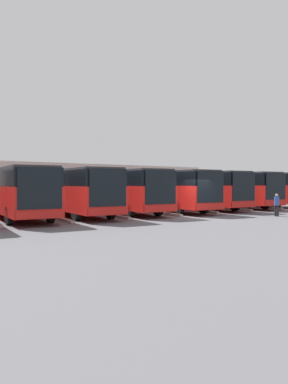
# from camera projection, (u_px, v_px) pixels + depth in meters

# --- Properties ---
(ground_plane) EXTENTS (600.00, 600.00, 0.00)m
(ground_plane) POSITION_uv_depth(u_px,v_px,m) (195.00, 218.00, 24.62)
(ground_plane) COLOR #5B5B60
(bus_0) EXTENTS (3.80, 11.27, 3.20)m
(bus_0) POSITION_uv_depth(u_px,v_px,m) (256.00, 188.00, 36.91)
(bus_0) COLOR red
(bus_0) RESTS_ON ground_plane
(curb_divider_0) EXTENTS (0.86, 5.48, 0.15)m
(curb_divider_0) POSITION_uv_depth(u_px,v_px,m) (258.00, 207.00, 34.48)
(curb_divider_0) COLOR #B2B2AD
(curb_divider_0) RESTS_ON ground_plane
(bus_1) EXTENTS (3.80, 11.27, 3.20)m
(bus_1) POSITION_uv_depth(u_px,v_px,m) (228.00, 188.00, 34.79)
(bus_1) COLOR red
(bus_1) RESTS_ON ground_plane
(curb_divider_1) EXTENTS (0.86, 5.48, 0.15)m
(curb_divider_1) POSITION_uv_depth(u_px,v_px,m) (228.00, 208.00, 32.36)
(curb_divider_1) COLOR #B2B2AD
(curb_divider_1) RESTS_ON ground_plane
(bus_2) EXTENTS (3.80, 11.27, 3.20)m
(bus_2) POSITION_uv_depth(u_px,v_px,m) (198.00, 189.00, 32.56)
(bus_2) COLOR red
(bus_2) RESTS_ON ground_plane
(curb_divider_2) EXTENTS (0.86, 5.48, 0.15)m
(curb_divider_2) POSITION_uv_depth(u_px,v_px,m) (195.00, 210.00, 30.13)
(curb_divider_2) COLOR #B2B2AD
(curb_divider_2) RESTS_ON ground_plane
(bus_3) EXTENTS (3.80, 11.27, 3.20)m
(bus_3) POSITION_uv_depth(u_px,v_px,m) (166.00, 189.00, 30.00)
(bus_3) COLOR red
(bus_3) RESTS_ON ground_plane
(curb_divider_3) EXTENTS (0.86, 5.48, 0.15)m
(curb_divider_3) POSITION_uv_depth(u_px,v_px,m) (160.00, 213.00, 27.58)
(curb_divider_3) COLOR #B2B2AD
(curb_divider_3) RESTS_ON ground_plane
(bus_4) EXTENTS (3.80, 11.27, 3.20)m
(bus_4) POSITION_uv_depth(u_px,v_px,m) (121.00, 189.00, 28.14)
(bus_4) COLOR red
(bus_4) RESTS_ON ground_plane
(curb_divider_4) EXTENTS (0.86, 5.48, 0.15)m
(curb_divider_4) POSITION_uv_depth(u_px,v_px,m) (111.00, 215.00, 25.72)
(curb_divider_4) COLOR #B2B2AD
(curb_divider_4) RESTS_ON ground_plane
(bus_5) EXTENTS (3.80, 11.27, 3.20)m
(bus_5) POSITION_uv_depth(u_px,v_px,m) (75.00, 190.00, 25.78)
(bus_5) COLOR red
(bus_5) RESTS_ON ground_plane
(curb_divider_5) EXTENTS (0.86, 5.48, 0.15)m
(curb_divider_5) POSITION_uv_depth(u_px,v_px,m) (58.00, 218.00, 23.35)
(curb_divider_5) COLOR #B2B2AD
(curb_divider_5) RESTS_ON ground_plane
(bus_6) EXTENTS (3.80, 11.27, 3.20)m
(bus_6) POSITION_uv_depth(u_px,v_px,m) (17.00, 191.00, 23.61)
(bus_6) COLOR red
(bus_6) RESTS_ON ground_plane
(pedestrian) EXTENTS (0.43, 0.43, 1.54)m
(pedestrian) POSITION_uv_depth(u_px,v_px,m) (277.00, 204.00, 25.55)
(pedestrian) COLOR black
(pedestrian) RESTS_ON ground_plane
(station_building) EXTENTS (34.98, 15.23, 4.30)m
(station_building) POSITION_uv_depth(u_px,v_px,m) (53.00, 184.00, 43.28)
(station_building) COLOR beige
(station_building) RESTS_ON ground_plane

